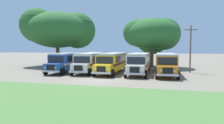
% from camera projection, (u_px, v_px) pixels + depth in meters
% --- Properties ---
extents(ground_plane, '(220.00, 220.00, 0.00)m').
position_uv_depth(ground_plane, '(99.00, 80.00, 22.52)').
color(ground_plane, slate).
extents(foreground_grass_strip, '(80.00, 10.34, 0.01)m').
position_uv_depth(foreground_grass_strip, '(60.00, 99.00, 14.11)').
color(foreground_grass_strip, '#4C7538').
rests_on(foreground_grass_strip, ground_plane).
extents(parked_bus_slot_0, '(2.99, 10.88, 2.82)m').
position_uv_depth(parked_bus_slot_0, '(70.00, 61.00, 30.95)').
color(parked_bus_slot_0, '#23519E').
rests_on(parked_bus_slot_0, ground_plane).
extents(parked_bus_slot_1, '(3.49, 10.96, 2.82)m').
position_uv_depth(parked_bus_slot_1, '(91.00, 61.00, 30.42)').
color(parked_bus_slot_1, silver).
rests_on(parked_bus_slot_1, ground_plane).
extents(parked_bus_slot_2, '(2.71, 10.84, 2.82)m').
position_uv_depth(parked_bus_slot_2, '(113.00, 62.00, 29.25)').
color(parked_bus_slot_2, yellow).
rests_on(parked_bus_slot_2, ground_plane).
extents(parked_bus_slot_3, '(2.86, 10.86, 2.82)m').
position_uv_depth(parked_bus_slot_3, '(139.00, 62.00, 28.43)').
color(parked_bus_slot_3, silver).
rests_on(parked_bus_slot_3, ground_plane).
extents(parked_bus_slot_4, '(2.95, 10.87, 2.82)m').
position_uv_depth(parked_bus_slot_4, '(166.00, 62.00, 27.48)').
color(parked_bus_slot_4, orange).
rests_on(parked_bus_slot_4, ground_plane).
extents(broad_shade_tree, '(10.34, 10.43, 9.07)m').
position_uv_depth(broad_shade_tree, '(153.00, 35.00, 37.51)').
color(broad_shade_tree, brown).
rests_on(broad_shade_tree, ground_plane).
extents(secondary_tree, '(14.23, 12.26, 11.34)m').
position_uv_depth(secondary_tree, '(59.00, 30.00, 40.28)').
color(secondary_tree, brown).
rests_on(secondary_tree, ground_plane).
extents(utility_pole, '(1.80, 0.20, 6.75)m').
position_uv_depth(utility_pole, '(190.00, 48.00, 28.82)').
color(utility_pole, brown).
rests_on(utility_pole, ground_plane).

